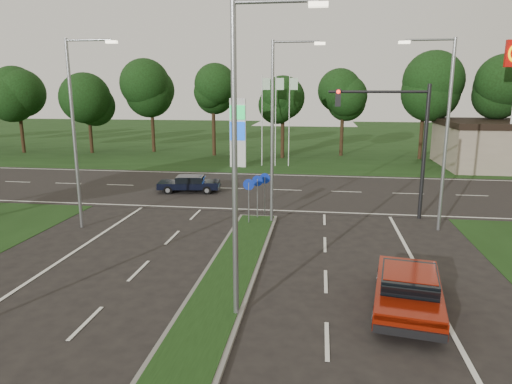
# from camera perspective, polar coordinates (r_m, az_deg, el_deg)

# --- Properties ---
(verge_far) EXTENTS (160.00, 50.00, 0.02)m
(verge_far) POSITION_cam_1_polar(r_m,az_deg,el_deg) (61.83, 5.08, 6.38)
(verge_far) COLOR black
(verge_far) RESTS_ON ground
(cross_road) EXTENTS (160.00, 12.00, 0.02)m
(cross_road) POSITION_cam_1_polar(r_m,az_deg,el_deg) (31.28, 2.05, 0.28)
(cross_road) COLOR black
(cross_road) RESTS_ON ground
(median_kerb) EXTENTS (2.00, 26.00, 0.12)m
(median_kerb) POSITION_cam_1_polar(r_m,az_deg,el_deg) (12.72, -7.97, -18.90)
(median_kerb) COLOR slate
(median_kerb) RESTS_ON ground
(streetlight_median_near) EXTENTS (2.53, 0.22, 9.00)m
(streetlight_median_near) POSITION_cam_1_polar(r_m,az_deg,el_deg) (12.68, -1.81, 5.33)
(streetlight_median_near) COLOR gray
(streetlight_median_near) RESTS_ON ground
(streetlight_median_far) EXTENTS (2.53, 0.22, 9.00)m
(streetlight_median_far) POSITION_cam_1_polar(r_m,az_deg,el_deg) (22.55, 2.56, 8.53)
(streetlight_median_far) COLOR gray
(streetlight_median_far) RESTS_ON ground
(streetlight_left_far) EXTENTS (2.53, 0.22, 9.00)m
(streetlight_left_far) POSITION_cam_1_polar(r_m,az_deg,el_deg) (23.44, -21.46, 7.83)
(streetlight_left_far) COLOR gray
(streetlight_left_far) RESTS_ON ground
(streetlight_right_far) EXTENTS (2.53, 0.22, 9.00)m
(streetlight_right_far) POSITION_cam_1_polar(r_m,az_deg,el_deg) (23.15, 22.34, 7.71)
(streetlight_right_far) COLOR gray
(streetlight_right_far) RESTS_ON ground
(traffic_signal) EXTENTS (5.10, 0.42, 7.00)m
(traffic_signal) POSITION_cam_1_polar(r_m,az_deg,el_deg) (24.80, 17.51, 7.35)
(traffic_signal) COLOR black
(traffic_signal) RESTS_ON ground
(median_signs) EXTENTS (1.16, 1.76, 2.38)m
(median_signs) POSITION_cam_1_polar(r_m,az_deg,el_deg) (23.54, 0.14, 0.43)
(median_signs) COLOR gray
(median_signs) RESTS_ON ground
(gas_pylon) EXTENTS (5.80, 1.26, 8.00)m
(gas_pylon) POSITION_cam_1_polar(r_m,az_deg,el_deg) (40.19, -1.97, 7.64)
(gas_pylon) COLOR silver
(gas_pylon) RESTS_ON ground
(treeline_far) EXTENTS (6.00, 6.00, 9.90)m
(treeline_far) POSITION_cam_1_polar(r_m,az_deg,el_deg) (46.42, 4.36, 12.77)
(treeline_far) COLOR black
(treeline_far) RESTS_ON ground
(red_sedan) EXTENTS (2.64, 4.93, 1.29)m
(red_sedan) POSITION_cam_1_polar(r_m,az_deg,el_deg) (15.15, 18.53, -11.38)
(red_sedan) COLOR maroon
(red_sedan) RESTS_ON ground
(navy_sedan) EXTENTS (4.17, 2.11, 1.10)m
(navy_sedan) POSITION_cam_1_polar(r_m,az_deg,el_deg) (30.77, -8.33, 1.07)
(navy_sedan) COLOR black
(navy_sedan) RESTS_ON ground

